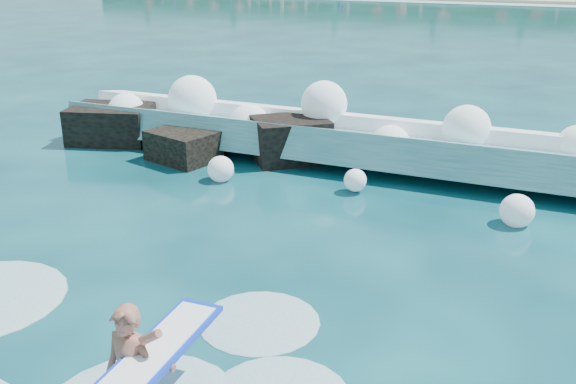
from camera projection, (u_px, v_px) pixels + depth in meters
name	position (u px, v px, depth m)	size (l,w,h in m)	color
ground	(165.00, 281.00, 11.24)	(200.00, 200.00, 0.00)	#072A3A
wet_band	(514.00, 4.00, 68.83)	(140.00, 5.00, 0.08)	silver
breaking_wave	(365.00, 143.00, 17.36)	(17.79, 2.78, 1.53)	teal
rock_cluster	(186.00, 136.00, 18.38)	(8.32, 3.32, 1.37)	black
surfer_with_board	(135.00, 373.00, 7.64)	(0.99, 3.03, 1.92)	#9F5C4A
wave_spray	(345.00, 125.00, 17.20)	(15.43, 4.17, 2.14)	white
surf_foam	(93.00, 365.00, 8.95)	(9.35, 5.59, 0.14)	silver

